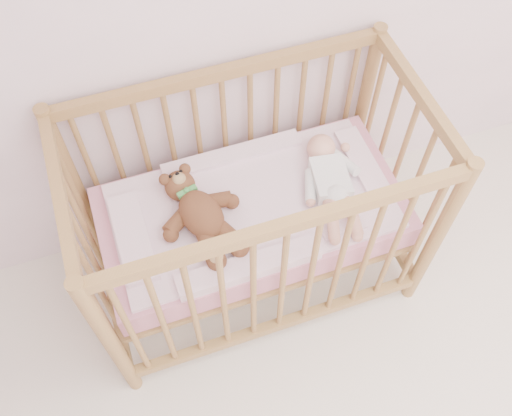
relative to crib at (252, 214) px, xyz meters
name	(u,v)px	position (x,y,z in m)	size (l,w,h in m)	color
crib	(252,214)	(0.00, 0.00, 0.00)	(1.36, 0.76, 1.00)	#9E7C43
mattress	(252,216)	(0.00, 0.00, -0.01)	(1.22, 0.62, 0.13)	pink
blanket	(252,206)	(0.00, 0.00, 0.06)	(1.10, 0.58, 0.06)	#F6A9C7
baby	(331,178)	(0.32, -0.02, 0.14)	(0.25, 0.53, 0.13)	white
teddy_bear	(201,213)	(-0.21, -0.02, 0.15)	(0.34, 0.49, 0.14)	brown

